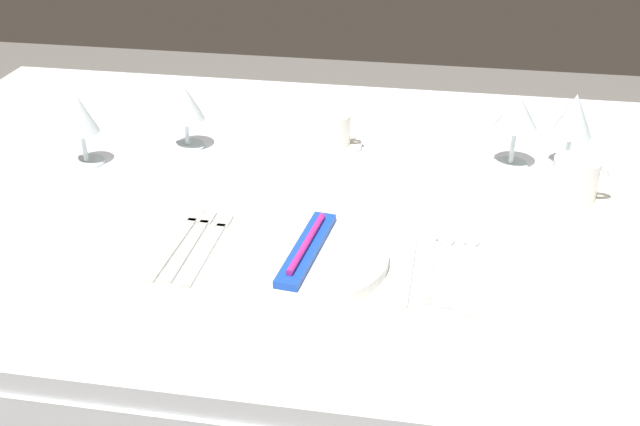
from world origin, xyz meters
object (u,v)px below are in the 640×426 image
(dinner_knife, at_px, (408,264))
(wine_glass_left, at_px, (517,115))
(coffee_cup_right, at_px, (576,179))
(fork_inner, at_px, (193,241))
(coffee_cup_left, at_px, (333,129))
(spoon_soup, at_px, (430,254))
(spoon_tea, at_px, (470,262))
(dinner_plate, at_px, (307,257))
(spoon_dessert, at_px, (447,259))
(fork_outer, at_px, (210,245))
(wine_glass_far, at_px, (574,117))
(toothbrush_package, at_px, (307,248))
(wine_glass_right, at_px, (184,104))
(wine_glass_centre, at_px, (80,117))
(fork_salad, at_px, (178,240))

(dinner_knife, height_order, wine_glass_left, wine_glass_left)
(coffee_cup_right, bearing_deg, fork_inner, -158.64)
(coffee_cup_left, bearing_deg, spoon_soup, -60.45)
(fork_inner, xyz_separation_m, spoon_tea, (0.44, 0.01, 0.00))
(dinner_plate, distance_m, coffee_cup_right, 0.50)
(spoon_dessert, height_order, spoon_tea, same)
(fork_outer, height_order, coffee_cup_left, coffee_cup_left)
(dinner_plate, relative_size, wine_glass_far, 1.72)
(wine_glass_left, bearing_deg, spoon_soup, -111.50)
(toothbrush_package, bearing_deg, coffee_cup_left, 93.57)
(toothbrush_package, distance_m, coffee_cup_left, 0.43)
(coffee_cup_right, bearing_deg, spoon_soup, -137.88)
(wine_glass_right, bearing_deg, spoon_soup, -33.10)
(coffee_cup_right, bearing_deg, wine_glass_centre, 179.63)
(fork_inner, distance_m, dinner_knife, 0.34)
(dinner_knife, distance_m, wine_glass_right, 0.59)
(fork_salad, bearing_deg, dinner_knife, -1.48)
(dinner_plate, bearing_deg, wine_glass_far, 44.47)
(spoon_soup, height_order, wine_glass_left, wine_glass_left)
(fork_salad, relative_size, spoon_soup, 1.03)
(fork_outer, distance_m, spoon_dessert, 0.37)
(wine_glass_left, distance_m, wine_glass_right, 0.63)
(coffee_cup_left, bearing_deg, fork_salad, -115.13)
(coffee_cup_left, distance_m, wine_glass_far, 0.46)
(fork_outer, relative_size, spoon_tea, 0.95)
(dinner_plate, relative_size, wine_glass_centre, 1.77)
(fork_salad, distance_m, wine_glass_far, 0.76)
(toothbrush_package, xyz_separation_m, wine_glass_far, (0.43, 0.42, 0.07))
(fork_salad, bearing_deg, coffee_cup_left, 64.87)
(spoon_tea, relative_size, wine_glass_right, 1.67)
(spoon_dessert, xyz_separation_m, spoon_tea, (0.04, -0.00, 0.00))
(coffee_cup_left, xyz_separation_m, wine_glass_far, (0.45, -0.01, 0.06))
(fork_outer, relative_size, wine_glass_centre, 1.52)
(spoon_tea, height_order, wine_glass_far, wine_glass_far)
(dinner_plate, distance_m, fork_outer, 0.16)
(wine_glass_far, bearing_deg, coffee_cup_left, 179.17)
(spoon_tea, distance_m, wine_glass_centre, 0.77)
(fork_outer, bearing_deg, wine_glass_left, 38.28)
(dinner_plate, xyz_separation_m, wine_glass_right, (-0.31, 0.38, 0.08))
(fork_salad, height_order, coffee_cup_left, coffee_cup_left)
(fork_salad, relative_size, wine_glass_right, 1.62)
(wine_glass_right, bearing_deg, wine_glass_centre, -147.87)
(coffee_cup_right, relative_size, wine_glass_centre, 0.73)
(spoon_soup, bearing_deg, wine_glass_right, 146.90)
(dinner_knife, xyz_separation_m, coffee_cup_left, (-0.18, 0.41, 0.04))
(spoon_dessert, height_order, coffee_cup_right, coffee_cup_right)
(spoon_dessert, relative_size, wine_glass_left, 1.45)
(spoon_dessert, xyz_separation_m, coffee_cup_left, (-0.24, 0.38, 0.04))
(spoon_tea, xyz_separation_m, coffee_cup_right, (0.17, 0.23, 0.04))
(fork_salad, bearing_deg, spoon_dessert, 2.26)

